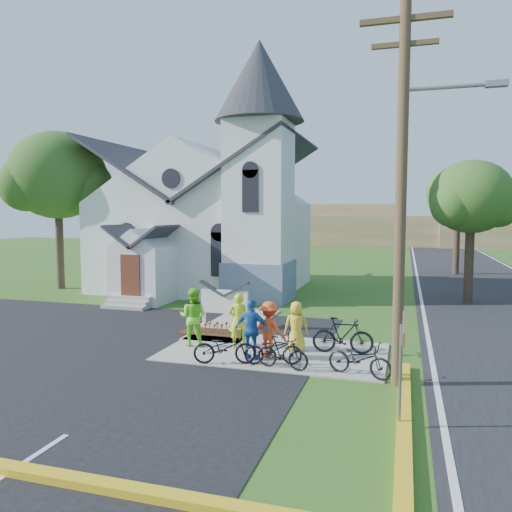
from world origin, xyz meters
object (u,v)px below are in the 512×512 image
(church_sign, at_px, (224,302))
(utility_pole, at_px, (404,176))
(stop_sign, at_px, (403,345))
(cyclist_0, at_px, (239,321))
(bike_1, at_px, (283,353))
(bike_3, at_px, (343,335))
(cyclist_1, at_px, (193,317))
(cyclist_4, at_px, (296,326))
(bike_0, at_px, (225,347))
(bike_4, at_px, (360,359))
(bike_2, at_px, (273,350))
(cyclist_3, at_px, (269,330))
(cyclist_2, at_px, (252,330))

(church_sign, bearing_deg, utility_pole, -35.60)
(stop_sign, relative_size, cyclist_0, 1.37)
(bike_1, distance_m, bike_3, 2.53)
(cyclist_1, relative_size, cyclist_4, 1.21)
(cyclist_0, height_order, bike_1, cyclist_0)
(cyclist_0, bearing_deg, cyclist_1, -12.65)
(bike_0, bearing_deg, cyclist_1, 30.21)
(church_sign, distance_m, bike_4, 7.08)
(cyclist_1, bearing_deg, cyclist_4, -178.31)
(cyclist_1, bearing_deg, bike_1, 150.54)
(bike_0, bearing_deg, bike_2, -93.31)
(stop_sign, xyz_separation_m, cyclist_1, (-6.71, 4.61, -0.76))
(bike_2, bearing_deg, bike_0, 87.60)
(stop_sign, bearing_deg, bike_4, 110.26)
(cyclist_1, xyz_separation_m, bike_2, (3.09, -1.28, -0.53))
(stop_sign, relative_size, bike_0, 1.35)
(bike_2, bearing_deg, cyclist_3, 8.47)
(stop_sign, relative_size, bike_1, 1.60)
(bike_3, height_order, bike_4, bike_3)
(cyclist_2, height_order, bike_2, cyclist_2)
(cyclist_0, bearing_deg, cyclist_2, 107.20)
(bike_1, bearing_deg, bike_0, 99.07)
(bike_0, relative_size, cyclist_1, 0.95)
(cyclist_3, bearing_deg, cyclist_1, 3.29)
(bike_0, bearing_deg, cyclist_3, -64.33)
(bike_0, relative_size, cyclist_3, 1.06)
(church_sign, distance_m, cyclist_1, 2.79)
(cyclist_0, bearing_deg, bike_4, 138.40)
(bike_0, distance_m, cyclist_4, 2.64)
(bike_0, bearing_deg, cyclist_2, -61.89)
(bike_1, relative_size, cyclist_4, 0.97)
(bike_1, xyz_separation_m, bike_4, (2.15, 0.00, 0.01))
(cyclist_0, distance_m, bike_1, 2.63)
(bike_4, bearing_deg, cyclist_2, 97.17)
(bike_2, distance_m, cyclist_4, 1.72)
(stop_sign, height_order, cyclist_1, stop_sign)
(cyclist_2, bearing_deg, bike_0, 48.54)
(stop_sign, relative_size, cyclist_4, 1.55)
(utility_pole, relative_size, cyclist_3, 5.78)
(stop_sign, relative_size, cyclist_1, 1.28)
(bike_2, xyz_separation_m, cyclist_4, (0.34, 1.65, 0.35))
(bike_1, bearing_deg, bike_3, -25.83)
(cyclist_1, height_order, bike_1, cyclist_1)
(bike_1, distance_m, cyclist_3, 1.25)
(cyclist_3, height_order, cyclist_4, cyclist_3)
(cyclist_2, bearing_deg, cyclist_0, -50.85)
(cyclist_0, distance_m, cyclist_3, 1.47)
(bike_3, bearing_deg, bike_0, 117.93)
(cyclist_4, bearing_deg, bike_1, 74.76)
(utility_pole, bearing_deg, bike_2, 169.97)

